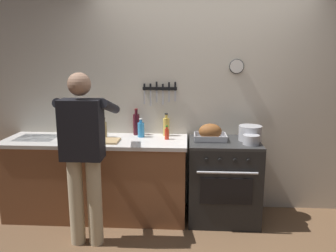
# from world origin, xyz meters

# --- Properties ---
(wall_back) EXTENTS (6.00, 0.13, 2.60)m
(wall_back) POSITION_xyz_m (0.00, 1.35, 1.30)
(wall_back) COLOR beige
(wall_back) RESTS_ON ground
(counter_block) EXTENTS (2.03, 0.65, 0.90)m
(counter_block) POSITION_xyz_m (-1.21, 0.99, 0.46)
(counter_block) COLOR brown
(counter_block) RESTS_ON ground
(stove) EXTENTS (0.76, 0.67, 0.90)m
(stove) POSITION_xyz_m (0.22, 0.99, 0.45)
(stove) COLOR black
(stove) RESTS_ON ground
(person_cook) EXTENTS (0.51, 0.63, 1.66)m
(person_cook) POSITION_xyz_m (-1.15, 0.40, 0.95)
(person_cook) COLOR #C6B793
(person_cook) RESTS_ON ground
(roasting_pan) EXTENTS (0.35, 0.26, 0.18)m
(roasting_pan) POSITION_xyz_m (0.07, 1.02, 0.98)
(roasting_pan) COLOR #B7B7BC
(roasting_pan) RESTS_ON stove
(stock_pot) EXTENTS (0.25, 0.25, 0.16)m
(stock_pot) POSITION_xyz_m (0.50, 1.03, 0.98)
(stock_pot) COLOR #B7B7BC
(stock_pot) RESTS_ON stove
(saucepan) EXTENTS (0.17, 0.17, 0.10)m
(saucepan) POSITION_xyz_m (0.48, 0.86, 0.95)
(saucepan) COLOR #B7B7BC
(saucepan) RESTS_ON stove
(cutting_board) EXTENTS (0.36, 0.24, 0.02)m
(cutting_board) POSITION_xyz_m (-1.10, 0.88, 0.91)
(cutting_board) COLOR tan
(cutting_board) RESTS_ON counter_block
(bottle_hot_sauce) EXTENTS (0.05, 0.05, 0.16)m
(bottle_hot_sauce) POSITION_xyz_m (-0.41, 1.03, 0.96)
(bottle_hot_sauce) COLOR red
(bottle_hot_sauce) RESTS_ON counter_block
(bottle_olive_oil) EXTENTS (0.06, 0.06, 0.30)m
(bottle_olive_oil) POSITION_xyz_m (-1.29, 1.18, 1.02)
(bottle_olive_oil) COLOR #385623
(bottle_olive_oil) RESTS_ON counter_block
(bottle_cooking_oil) EXTENTS (0.07, 0.07, 0.26)m
(bottle_cooking_oil) POSITION_xyz_m (-0.43, 1.20, 1.01)
(bottle_cooking_oil) COLOR gold
(bottle_cooking_oil) RESTS_ON counter_block
(bottle_wine_red) EXTENTS (0.08, 0.08, 0.31)m
(bottle_wine_red) POSITION_xyz_m (-0.78, 1.23, 1.03)
(bottle_wine_red) COLOR #47141E
(bottle_wine_red) RESTS_ON counter_block
(bottle_vinegar) EXTENTS (0.06, 0.06, 0.22)m
(bottle_vinegar) POSITION_xyz_m (-1.12, 1.09, 0.99)
(bottle_vinegar) COLOR #997F4C
(bottle_vinegar) RESTS_ON counter_block
(bottle_dish_soap) EXTENTS (0.08, 0.08, 0.21)m
(bottle_dish_soap) POSITION_xyz_m (-0.71, 1.12, 0.99)
(bottle_dish_soap) COLOR #338CCC
(bottle_dish_soap) RESTS_ON counter_block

